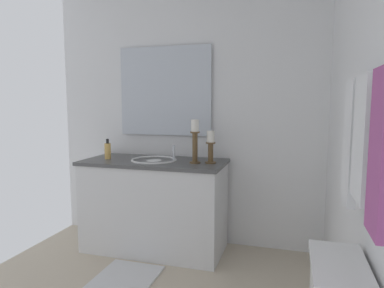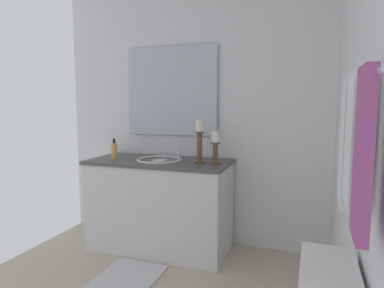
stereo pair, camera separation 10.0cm
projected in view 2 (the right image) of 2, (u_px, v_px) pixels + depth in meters
The scene contains 13 objects.
wall_back at pixel (358, 119), 1.63m from camera, with size 2.47×0.04×2.45m, color white.
wall_left at pixel (191, 112), 3.21m from camera, with size 0.04×2.56×2.45m, color white.
vanity_cabinet at pixel (160, 204), 3.07m from camera, with size 0.58×1.25×0.81m.
sink_basin at pixel (159, 164), 3.02m from camera, with size 0.40×0.40×0.24m.
mirror at pixel (171, 91), 3.21m from camera, with size 0.02×0.89×0.82m, color silver.
candle_holder_tall at pixel (215, 146), 2.84m from camera, with size 0.09×0.09×0.27m.
candle_holder_short at pixel (200, 140), 2.85m from camera, with size 0.09×0.09×0.36m.
soap_bottle at pixel (114, 150), 3.12m from camera, with size 0.06×0.06×0.18m.
towel_bar at pixel (362, 80), 1.09m from camera, with size 0.02×0.02×0.76m, color silver.
towel_near_vanity at pixel (345, 143), 1.36m from camera, with size 0.21×0.03×0.50m, color white.
towel_center at pixel (353, 139), 1.11m from camera, with size 0.22×0.03×0.42m, color white.
towel_near_corner at pixel (363, 154), 0.88m from camera, with size 0.16×0.03×0.45m, color #A54C8C.
bath_mat at pixel (125, 280), 2.53m from camera, with size 0.60×0.44×0.02m, color silver.
Camera 2 is at (1.81, 1.08, 1.30)m, focal length 32.19 mm.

